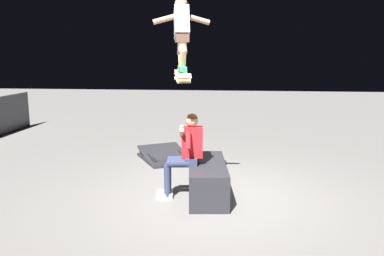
{
  "coord_description": "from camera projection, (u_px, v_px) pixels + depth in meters",
  "views": [
    {
      "loc": [
        -6.19,
        -0.3,
        2.3
      ],
      "look_at": [
        -0.05,
        0.35,
        1.16
      ],
      "focal_mm": 36.58,
      "sensor_mm": 36.0,
      "label": 1
    }
  ],
  "objects": [
    {
      "name": "ground_plane",
      "position": [
        214.0,
        196.0,
        6.5
      ],
      "size": [
        40.0,
        40.0,
        0.0
      ],
      "primitive_type": "plane",
      "color": "slate"
    },
    {
      "name": "skateboard",
      "position": [
        182.0,
        76.0,
        6.05
      ],
      "size": [
        1.04,
        0.4,
        0.17
      ],
      "color": "#AD8451"
    },
    {
      "name": "ledge_box_main",
      "position": [
        207.0,
        179.0,
        6.51
      ],
      "size": [
        1.68,
        0.78,
        0.56
      ],
      "primitive_type": "cube",
      "rotation": [
        0.0,
        0.0,
        0.11
      ],
      "color": "#28282D",
      "rests_on": "ground"
    },
    {
      "name": "skater_airborne",
      "position": [
        182.0,
        31.0,
        5.98
      ],
      "size": [
        0.64,
        0.88,
        1.12
      ],
      "color": "#2D9E66"
    },
    {
      "name": "person_sitting_on_ledge",
      "position": [
        185.0,
        150.0,
        6.34
      ],
      "size": [
        0.6,
        0.77,
        1.39
      ],
      "color": "#2D3856",
      "rests_on": "ground"
    },
    {
      "name": "kicker_ramp",
      "position": [
        166.0,
        157.0,
        8.78
      ],
      "size": [
        1.56,
        1.46,
        0.33
      ],
      "color": "#28282D",
      "rests_on": "ground"
    }
  ]
}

